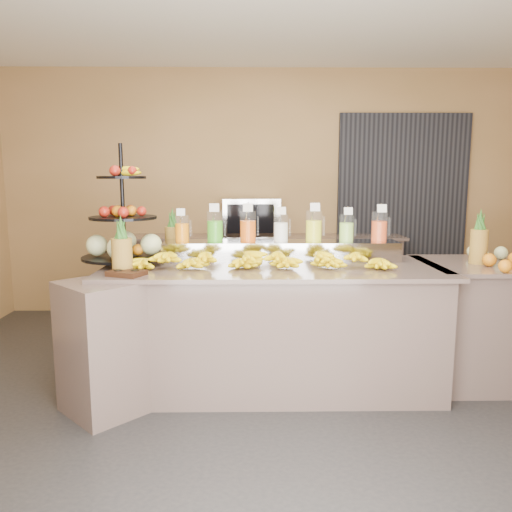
{
  "coord_description": "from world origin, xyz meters",
  "views": [
    {
      "loc": [
        -0.18,
        -3.34,
        1.58
      ],
      "look_at": [
        -0.13,
        0.3,
        1.01
      ],
      "focal_mm": 35.0,
      "sensor_mm": 36.0,
      "label": 1
    }
  ],
  "objects_px": {
    "fruit_stand": "(130,234)",
    "right_fruit_pile": "(510,256)",
    "pitcher_tray": "(281,250)",
    "banana_heap": "(263,257)",
    "condiment_caddy": "(127,273)",
    "oven_warmer": "(250,217)"
  },
  "relations": [
    {
      "from": "fruit_stand",
      "to": "right_fruit_pile",
      "type": "relative_size",
      "value": 1.82
    },
    {
      "from": "pitcher_tray",
      "to": "banana_heap",
      "type": "height_order",
      "value": "banana_heap"
    },
    {
      "from": "banana_heap",
      "to": "condiment_caddy",
      "type": "relative_size",
      "value": 8.64
    },
    {
      "from": "fruit_stand",
      "to": "banana_heap",
      "type": "bearing_deg",
      "value": -9.29
    },
    {
      "from": "fruit_stand",
      "to": "oven_warmer",
      "type": "height_order",
      "value": "fruit_stand"
    },
    {
      "from": "right_fruit_pile",
      "to": "oven_warmer",
      "type": "height_order",
      "value": "oven_warmer"
    },
    {
      "from": "banana_heap",
      "to": "condiment_caddy",
      "type": "xyz_separation_m",
      "value": [
        -0.92,
        -0.29,
        -0.06
      ]
    },
    {
      "from": "pitcher_tray",
      "to": "fruit_stand",
      "type": "distance_m",
      "value": 1.18
    },
    {
      "from": "condiment_caddy",
      "to": "right_fruit_pile",
      "type": "relative_size",
      "value": 0.46
    },
    {
      "from": "condiment_caddy",
      "to": "fruit_stand",
      "type": "bearing_deg",
      "value": 99.96
    },
    {
      "from": "condiment_caddy",
      "to": "pitcher_tray",
      "type": "bearing_deg",
      "value": 30.48
    },
    {
      "from": "banana_heap",
      "to": "oven_warmer",
      "type": "height_order",
      "value": "oven_warmer"
    },
    {
      "from": "fruit_stand",
      "to": "condiment_caddy",
      "type": "distance_m",
      "value": 0.53
    },
    {
      "from": "condiment_caddy",
      "to": "oven_warmer",
      "type": "xyz_separation_m",
      "value": [
        0.84,
        2.3,
        0.19
      ]
    },
    {
      "from": "banana_heap",
      "to": "fruit_stand",
      "type": "relative_size",
      "value": 2.17
    },
    {
      "from": "banana_heap",
      "to": "fruit_stand",
      "type": "distance_m",
      "value": 1.04
    },
    {
      "from": "pitcher_tray",
      "to": "condiment_caddy",
      "type": "xyz_separation_m",
      "value": [
        -1.07,
        -0.63,
        -0.06
      ]
    },
    {
      "from": "fruit_stand",
      "to": "condiment_caddy",
      "type": "relative_size",
      "value": 3.99
    },
    {
      "from": "fruit_stand",
      "to": "condiment_caddy",
      "type": "height_order",
      "value": "fruit_stand"
    },
    {
      "from": "pitcher_tray",
      "to": "fruit_stand",
      "type": "xyz_separation_m",
      "value": [
        -1.16,
        -0.15,
        0.15
      ]
    },
    {
      "from": "pitcher_tray",
      "to": "condiment_caddy",
      "type": "relative_size",
      "value": 8.2
    },
    {
      "from": "banana_heap",
      "to": "condiment_caddy",
      "type": "distance_m",
      "value": 0.97
    }
  ]
}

